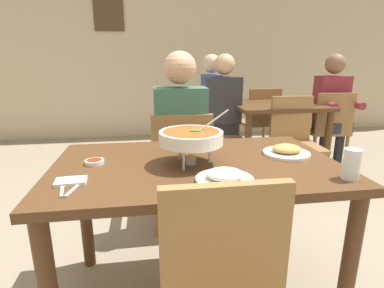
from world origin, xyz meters
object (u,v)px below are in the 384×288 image
object	(u,v)px
diner_main	(180,133)
patron_bg_left	(214,101)
dining_table_far	(276,116)
chair_bg_corner	(294,137)
chair_bg_right	(329,126)
chair_bg_left	(217,119)
chair_diner_main	(181,165)
patron_bg_right	(332,105)
dining_table_main	(196,184)
sauce_dish	(94,162)
drink_glass	(351,166)
appetizer_plate	(286,151)
chair_bg_middle	(216,127)
curry_bowl	(191,138)
rice_plate	(225,177)
patron_bg_middle	(223,106)
chair_bg_window	(260,118)

from	to	relation	value
diner_main	patron_bg_left	distance (m)	1.71
dining_table_far	chair_bg_corner	xyz separation A→B (m)	(-0.01, -0.47, -0.12)
chair_bg_right	chair_bg_left	bearing A→B (deg)	151.60
diner_main	chair_bg_right	distance (m)	2.10
chair_diner_main	patron_bg_right	bearing A→B (deg)	30.70
dining_table_main	sauce_dish	size ratio (longest dim) A/B	15.21
drink_glass	chair_bg_right	size ratio (longest dim) A/B	0.14
appetizer_plate	drink_glass	bearing A→B (deg)	-71.74
chair_bg_right	chair_bg_middle	bearing A→B (deg)	173.53
curry_bowl	chair_bg_left	xyz separation A→B (m)	(0.69, 2.40, -0.39)
dining_table_far	chair_bg_right	world-z (taller)	chair_bg_right
rice_plate	curry_bowl	bearing A→B (deg)	113.95
curry_bowl	dining_table_main	bearing A→B (deg)	33.19
curry_bowl	patron_bg_middle	xyz separation A→B (m)	(0.63, 1.90, -0.16)
appetizer_plate	chair_bg_right	xyz separation A→B (m)	(1.34, 1.70, -0.28)
drink_glass	chair_bg_corner	distance (m)	1.78
chair_bg_left	patron_bg_middle	size ratio (longest dim) A/B	0.69
dining_table_main	chair_bg_window	bearing A→B (deg)	62.19
appetizer_plate	drink_glass	world-z (taller)	drink_glass
sauce_dish	appetizer_plate	bearing A→B (deg)	0.06
sauce_dish	patron_bg_right	bearing A→B (deg)	36.79
patron_bg_left	sauce_dish	bearing A→B (deg)	-115.55
chair_bg_corner	chair_bg_middle	bearing A→B (deg)	140.48
chair_bg_right	patron_bg_right	size ratio (longest dim) A/B	0.69
dining_table_main	chair_bg_corner	bearing A→B (deg)	48.29
diner_main	chair_diner_main	bearing A→B (deg)	-90.00
appetizer_plate	patron_bg_left	bearing A→B (deg)	86.98
diner_main	patron_bg_middle	world-z (taller)	same
dining_table_main	patron_bg_right	bearing A→B (deg)	44.03
sauce_dish	chair_bg_corner	bearing A→B (deg)	37.61
dining_table_main	dining_table_far	world-z (taller)	same
dining_table_far	patron_bg_middle	size ratio (longest dim) A/B	0.76
dining_table_main	dining_table_far	xyz separation A→B (m)	(1.21, 1.82, -0.03)
diner_main	patron_bg_right	distance (m)	2.17
curry_bowl	rice_plate	world-z (taller)	curry_bowl
chair_bg_middle	chair_bg_right	xyz separation A→B (m)	(1.29, -0.15, 0.00)
rice_plate	chair_bg_right	xyz separation A→B (m)	(1.75, 2.00, -0.28)
patron_bg_left	chair_bg_corner	bearing A→B (deg)	-58.86
patron_bg_middle	patron_bg_right	distance (m)	1.28
chair_bg_left	chair_bg_right	world-z (taller)	same
sauce_dish	chair_bg_right	world-z (taller)	chair_bg_right
appetizer_plate	chair_bg_left	world-z (taller)	chair_bg_left
chair_bg_left	patron_bg_middle	bearing A→B (deg)	-97.07
patron_bg_right	appetizer_plate	bearing A→B (deg)	-128.26
chair_bg_right	chair_bg_window	bearing A→B (deg)	136.43
chair_bg_window	drink_glass	bearing A→B (deg)	-103.38
rice_plate	patron_bg_middle	xyz separation A→B (m)	(0.53, 2.13, -0.05)
dining_table_far	chair_bg_window	distance (m)	0.52
sauce_dish	chair_bg_right	xyz separation A→B (m)	(2.31, 1.70, -0.28)
patron_bg_right	rice_plate	bearing A→B (deg)	-131.07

